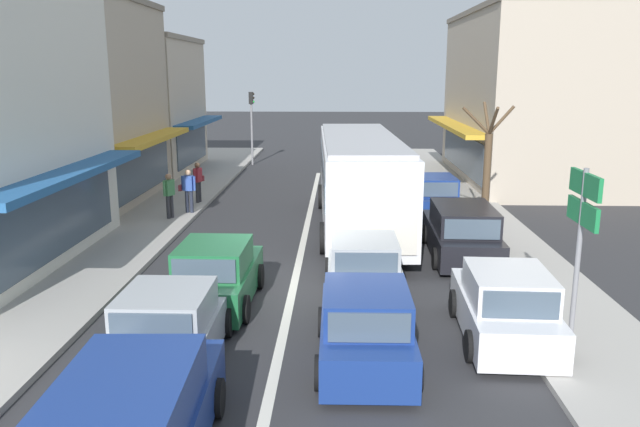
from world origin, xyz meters
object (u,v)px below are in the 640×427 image
(hatchback_adjacent_lane_lead, at_px, (216,276))
(parked_hatchback_kerb_third, at_px, (432,197))
(sedan_adjacent_lane_trail, at_px, (364,271))
(directional_road_sign, at_px, (582,215))
(hatchback_queue_far_back, at_px, (365,328))
(pedestrian_browsing_midblock, at_px, (188,188))
(wagon_behind_bus_near, at_px, (133,424))
(street_tree_right, at_px, (487,173))
(sedan_behind_bus_mid, at_px, (169,331))
(pedestrian_far_walker, at_px, (169,193))
(city_bus, at_px, (359,176))
(pedestrian_with_handbag_near, at_px, (198,180))
(traffic_light_downstreet, at_px, (252,116))
(parked_wagon_kerb_second, at_px, (462,232))
(parked_hatchback_kerb_front, at_px, (505,307))

(hatchback_adjacent_lane_lead, distance_m, parked_hatchback_kerb_third, 11.45)
(sedan_adjacent_lane_trail, bearing_deg, directional_road_sign, -34.88)
(hatchback_queue_far_back, xyz_separation_m, pedestrian_browsing_midblock, (-6.18, 11.98, 0.36))
(sedan_adjacent_lane_trail, relative_size, pedestrian_browsing_midblock, 2.59)
(wagon_behind_bus_near, bearing_deg, street_tree_right, 59.67)
(sedan_behind_bus_mid, bearing_deg, pedestrian_far_walker, 104.99)
(city_bus, relative_size, sedan_adjacent_lane_trail, 2.60)
(wagon_behind_bus_near, xyz_separation_m, pedestrian_with_handbag_near, (-3.00, 17.30, 0.32))
(traffic_light_downstreet, bearing_deg, sedan_adjacent_lane_trail, -75.29)
(directional_road_sign, distance_m, street_tree_right, 8.71)
(hatchback_queue_far_back, distance_m, parked_hatchback_kerb_third, 12.76)
(sedan_adjacent_lane_trail, xyz_separation_m, parked_wagon_kerb_second, (2.98, 3.43, 0.08))
(city_bus, distance_m, traffic_light_downstreet, 16.19)
(parked_hatchback_kerb_front, xyz_separation_m, directional_road_sign, (1.22, -0.36, 1.99))
(wagon_behind_bus_near, distance_m, pedestrian_far_walker, 14.87)
(parked_wagon_kerb_second, bearing_deg, wagon_behind_bus_near, -121.33)
(hatchback_adjacent_lane_lead, relative_size, sedan_adjacent_lane_trail, 0.88)
(pedestrian_with_handbag_near, bearing_deg, parked_hatchback_kerb_third, -9.10)
(sedan_behind_bus_mid, relative_size, parked_hatchback_kerb_third, 1.12)
(wagon_behind_bus_near, bearing_deg, pedestrian_with_handbag_near, 99.85)
(hatchback_queue_far_back, bearing_deg, wagon_behind_bus_near, -133.44)
(directional_road_sign, bearing_deg, street_tree_right, 88.60)
(sedan_behind_bus_mid, height_order, parked_hatchback_kerb_front, parked_hatchback_kerb_front)
(sedan_behind_bus_mid, distance_m, parked_hatchback_kerb_front, 6.62)
(city_bus, bearing_deg, pedestrian_browsing_midblock, 164.30)
(wagon_behind_bus_near, height_order, street_tree_right, street_tree_right)
(city_bus, distance_m, street_tree_right, 4.19)
(hatchback_queue_far_back, distance_m, traffic_light_downstreet, 25.99)
(wagon_behind_bus_near, height_order, parked_hatchback_kerb_third, wagon_behind_bus_near)
(wagon_behind_bus_near, relative_size, sedan_adjacent_lane_trail, 1.08)
(sedan_adjacent_lane_trail, distance_m, pedestrian_browsing_midblock, 10.54)
(sedan_behind_bus_mid, xyz_separation_m, pedestrian_browsing_midblock, (-2.53, 12.14, 0.40))
(directional_road_sign, distance_m, pedestrian_browsing_midblock, 15.29)
(parked_hatchback_kerb_front, relative_size, pedestrian_far_walker, 2.31)
(hatchback_adjacent_lane_lead, bearing_deg, sedan_adjacent_lane_trail, 10.49)
(hatchback_queue_far_back, height_order, pedestrian_browsing_midblock, pedestrian_browsing_midblock)
(hatchback_queue_far_back, bearing_deg, directional_road_sign, 10.42)
(parked_hatchback_kerb_third, bearing_deg, pedestrian_far_walker, -172.00)
(sedan_adjacent_lane_trail, relative_size, sedan_behind_bus_mid, 1.00)
(sedan_behind_bus_mid, height_order, pedestrian_browsing_midblock, pedestrian_browsing_midblock)
(traffic_light_downstreet, height_order, pedestrian_far_walker, traffic_light_downstreet)
(sedan_behind_bus_mid, bearing_deg, parked_wagon_kerb_second, 46.62)
(parked_hatchback_kerb_front, distance_m, pedestrian_far_walker, 13.75)
(wagon_behind_bus_near, distance_m, directional_road_sign, 8.64)
(hatchback_adjacent_lane_lead, distance_m, sedan_behind_bus_mid, 3.06)
(directional_road_sign, relative_size, pedestrian_far_walker, 2.21)
(parked_wagon_kerb_second, relative_size, pedestrian_browsing_midblock, 2.78)
(pedestrian_browsing_midblock, bearing_deg, street_tree_right, -13.64)
(sedan_adjacent_lane_trail, distance_m, pedestrian_far_walker, 10.12)
(pedestrian_browsing_midblock, bearing_deg, traffic_light_downstreet, 87.58)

